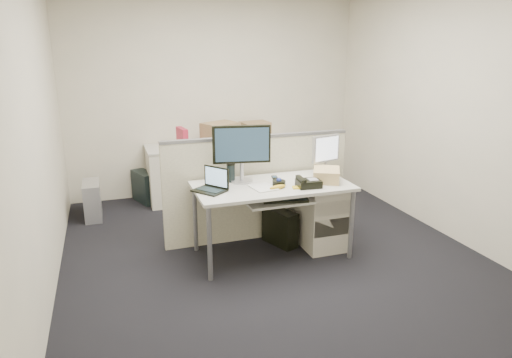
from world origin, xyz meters
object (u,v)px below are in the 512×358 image
object	(u,v)px
desk	(272,191)
desk_phone	(309,183)
monitor_main	(242,154)
laptop	(209,180)

from	to	relation	value
desk	desk_phone	distance (m)	0.36
desk	monitor_main	size ratio (longest dim) A/B	2.68
monitor_main	desk_phone	distance (m)	0.70
desk	monitor_main	distance (m)	0.46
desk	desk_phone	size ratio (longest dim) A/B	6.94
desk	laptop	bearing A→B (deg)	-178.15
laptop	desk_phone	size ratio (longest dim) A/B	1.31
laptop	desk_phone	bearing A→B (deg)	42.89
desk	monitor_main	world-z (taller)	monitor_main
laptop	desk_phone	distance (m)	0.94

